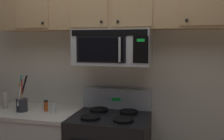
# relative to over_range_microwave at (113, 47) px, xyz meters

# --- Properties ---
(back_wall) EXTENTS (5.20, 0.10, 2.70)m
(back_wall) POSITION_rel_over_range_microwave_xyz_m (0.00, 0.25, -0.23)
(back_wall) COLOR silver
(back_wall) RESTS_ON ground_plane
(over_range_microwave) EXTENTS (0.76, 0.43, 0.35)m
(over_range_microwave) POSITION_rel_over_range_microwave_xyz_m (0.00, 0.00, 0.00)
(over_range_microwave) COLOR #B7BABF
(upper_cabinets) EXTENTS (2.50, 0.36, 0.55)m
(upper_cabinets) POSITION_rel_over_range_microwave_xyz_m (0.00, 0.03, 0.45)
(upper_cabinets) COLOR tan
(utensil_crock_charcoal) EXTENTS (0.12, 0.13, 0.38)m
(utensil_crock_charcoal) POSITION_rel_over_range_microwave_xyz_m (-0.94, -0.20, -0.58)
(utensil_crock_charcoal) COLOR #2D2D33
(utensil_crock_charcoal) RESTS_ON counter_segment
(salt_shaker) EXTENTS (0.05, 0.05, 0.11)m
(salt_shaker) POSITION_rel_over_range_microwave_xyz_m (-0.58, -0.19, -0.62)
(salt_shaker) COLOR white
(salt_shaker) RESTS_ON counter_segment
(pepper_mill) EXTENTS (0.05, 0.05, 0.18)m
(pepper_mill) POSITION_rel_over_range_microwave_xyz_m (-1.19, -0.14, -0.59)
(pepper_mill) COLOR #B7B2A8
(pepper_mill) RESTS_ON counter_segment
(spice_jar) EXTENTS (0.04, 0.04, 0.12)m
(spice_jar) POSITION_rel_over_range_microwave_xyz_m (-0.70, -0.13, -0.62)
(spice_jar) COLOR #C64C19
(spice_jar) RESTS_ON counter_segment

